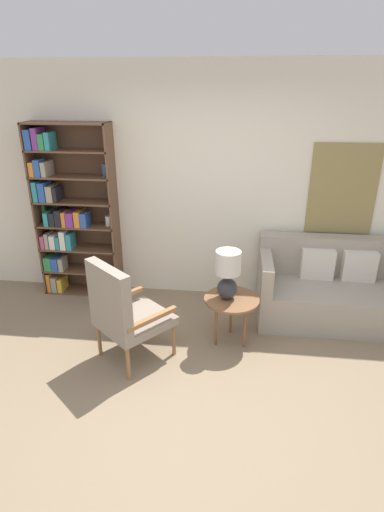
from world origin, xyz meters
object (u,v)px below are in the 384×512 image
armchair (122,310)px  couch (337,290)px  table_lamp (228,273)px  side_table (231,303)px  bookshelf (67,213)px

armchair → couch: armchair is taller
couch → table_lamp: table_lamp is taller
table_lamp → side_table: bearing=0.1°
bookshelf → side_table: bearing=-23.9°
armchair → side_table: (0.98, 0.43, -0.11)m
bookshelf → table_lamp: (1.95, -0.89, -0.25)m
table_lamp → couch: bearing=27.6°
bookshelf → couch: 3.24m
couch → table_lamp: (-1.21, -0.63, 0.45)m
bookshelf → side_table: 2.26m
side_table → table_lamp: bearing=-179.9°
bookshelf → couch: size_ratio=1.19×
bookshelf → side_table: (2.00, -0.89, -0.58)m
couch → side_table: size_ratio=3.17×
bookshelf → side_table: size_ratio=3.77×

